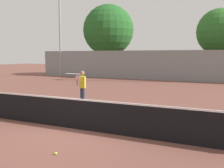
{
  "coord_description": "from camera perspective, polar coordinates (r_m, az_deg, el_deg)",
  "views": [
    {
      "loc": [
        4.67,
        -7.13,
        2.44
      ],
      "look_at": [
        -1.02,
        4.85,
        0.97
      ],
      "focal_mm": 42.0,
      "sensor_mm": 36.0,
      "label": 1
    }
  ],
  "objects": [
    {
      "name": "tennis_player",
      "position": [
        12.78,
        -6.49,
        -0.36
      ],
      "size": [
        0.54,
        0.52,
        1.68
      ],
      "rotation": [
        0.0,
        0.0,
        -0.6
      ],
      "color": "#282D47",
      "rests_on": "ground_plane"
    },
    {
      "name": "ground_plane",
      "position": [
        8.87,
        -7.61,
        -9.69
      ],
      "size": [
        100.0,
        100.0,
        0.0
      ],
      "primitive_type": "plane",
      "color": "brown"
    },
    {
      "name": "back_fence",
      "position": [
        25.17,
        14.74,
        3.86
      ],
      "size": [
        31.66,
        0.06,
        2.89
      ],
      "color": "gray",
      "rests_on": "ground_plane"
    },
    {
      "name": "tennis_net",
      "position": [
        8.74,
        -7.66,
        -6.41
      ],
      "size": [
        11.24,
        0.09,
        1.02
      ],
      "color": "black",
      "rests_on": "ground_plane"
    },
    {
      "name": "tree_dark_dense",
      "position": [
        29.83,
        22.49,
        10.43
      ],
      "size": [
        4.83,
        4.83,
        7.25
      ],
      "color": "brown",
      "rests_on": "ground_plane"
    },
    {
      "name": "bench_courtside_far",
      "position": [
        28.32,
        -8.49,
        2.16
      ],
      "size": [
        1.74,
        0.4,
        0.46
      ],
      "color": "white",
      "rests_on": "ground_plane"
    },
    {
      "name": "tennis_ball",
      "position": [
        6.79,
        -12.14,
        -14.55
      ],
      "size": [
        0.07,
        0.07,
        0.07
      ],
      "color": "#D1E038",
      "rests_on": "ground_plane"
    },
    {
      "name": "tree_green_broad",
      "position": [
        32.37,
        -0.78,
        11.63
      ],
      "size": [
        6.12,
        6.12,
        8.5
      ],
      "color": "brown",
      "rests_on": "ground_plane"
    },
    {
      "name": "light_pole_near_left",
      "position": [
        31.05,
        -11.31,
        14.37
      ],
      "size": [
        0.9,
        0.6,
        11.48
      ],
      "color": "#939399",
      "rests_on": "ground_plane"
    }
  ]
}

